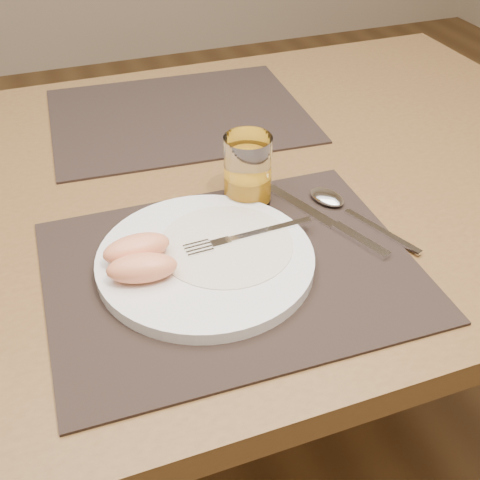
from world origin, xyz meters
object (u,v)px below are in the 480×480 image
Objects in this scene: fork at (238,238)px; knife at (334,225)px; table at (202,223)px; placemat_near at (231,270)px; spoon at (335,202)px; placemat_far at (179,115)px; juice_glass at (248,174)px; plate at (206,260)px.

knife is at bearing 0.34° from fork.
table is 0.24m from placemat_near.
table is 0.25m from knife.
table is at bearing 83.20° from placemat_near.
placemat_near is at bearing -156.26° from spoon.
placemat_far is 0.41m from fork.
placemat_near is 0.16m from juice_glass.
spoon is at bearing 16.54° from plate.
plate is at bearing -130.59° from juice_glass.
knife is 0.14m from juice_glass.
table is 3.11× the size of placemat_far.
placemat_far is at bearing 85.30° from fork.
plate is at bearing -101.07° from placemat_far.
knife is 2.09× the size of juice_glass.
spoon is 1.84× the size of juice_glass.
plate is at bearing -163.46° from spoon.
knife reaches higher than placemat_near.
placemat_far is at bearing 93.27° from juice_glass.
placemat_near is 0.03m from plate.
placemat_near is at bearing -167.83° from knife.
placemat_far is 2.41× the size of spoon.
juice_glass is (0.05, 0.10, 0.03)m from fork.
plate is at bearing 146.61° from placemat_near.
fork reaches higher than placemat_near.
placemat_far is 2.13× the size of knife.
fork reaches higher than plate.
fork reaches higher than table.
spoon is (0.18, 0.08, 0.01)m from placemat_near.
knife is (0.10, -0.41, 0.00)m from placemat_far.
plate is 0.19m from knife.
fork is at bearing -91.41° from table.
fork is 1.73× the size of juice_glass.
table is 5.19× the size of plate.
juice_glass is at bearing 154.40° from spoon.
placemat_far is (0.06, 0.44, 0.00)m from placemat_near.
fork is at bearing 57.28° from placemat_near.
juice_glass is at bearing 61.75° from placemat_near.
plate is (-0.08, -0.42, 0.01)m from placemat_far.
plate is 2.67× the size of juice_glass.
placemat_near is at bearing -97.13° from placemat_far.
placemat_near is 1.00× the size of placemat_far.
spoon is at bearing 23.74° from placemat_near.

